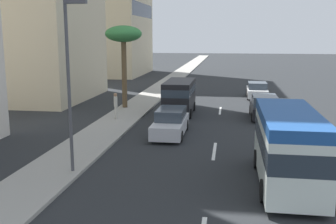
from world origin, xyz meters
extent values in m
plane|color=#26282B|center=(31.50, 0.00, 0.00)|extent=(198.00, 198.00, 0.00)
cube|color=#9E9B93|center=(31.50, 6.91, 0.07)|extent=(162.00, 2.76, 0.15)
cube|color=silver|center=(14.57, 0.00, 0.01)|extent=(3.20, 0.16, 0.01)
cube|color=silver|center=(26.03, 0.00, 0.01)|extent=(3.20, 0.16, 0.01)
cube|color=silver|center=(17.60, 2.76, 0.56)|extent=(4.79, 1.74, 0.77)
cube|color=#38424C|center=(17.84, 2.76, 1.26)|extent=(2.63, 1.60, 0.63)
cylinder|color=black|center=(16.11, 1.96, 0.32)|extent=(0.64, 0.22, 0.64)
cylinder|color=black|center=(16.11, 3.56, 0.32)|extent=(0.64, 0.22, 0.64)
cylinder|color=black|center=(19.08, 1.96, 0.32)|extent=(0.64, 0.22, 0.64)
cylinder|color=black|center=(19.08, 3.56, 0.32)|extent=(0.64, 0.22, 0.64)
cube|color=silver|center=(10.25, -3.04, 1.39)|extent=(6.62, 2.16, 2.31)
cube|color=#1E4C93|center=(10.25, -3.04, 2.77)|extent=(6.62, 2.16, 0.44)
cube|color=#28333D|center=(10.25, -3.04, 1.83)|extent=(6.63, 2.16, 0.77)
cylinder|color=black|center=(12.17, -2.01, 0.42)|extent=(0.84, 0.26, 0.84)
cylinder|color=black|center=(12.17, -4.06, 0.42)|extent=(0.84, 0.26, 0.84)
cylinder|color=black|center=(8.34, -2.01, 0.42)|extent=(0.84, 0.26, 0.84)
cylinder|color=black|center=(8.34, -4.06, 0.42)|extent=(0.84, 0.26, 0.84)
cube|color=white|center=(33.32, -3.30, 0.55)|extent=(4.30, 1.85, 0.75)
cube|color=#38424C|center=(33.10, -3.30, 1.23)|extent=(2.36, 1.70, 0.61)
cylinder|color=black|center=(34.65, -2.45, 0.32)|extent=(0.64, 0.22, 0.64)
cylinder|color=black|center=(34.65, -4.15, 0.32)|extent=(0.64, 0.22, 0.64)
cylinder|color=black|center=(31.99, -2.45, 0.32)|extent=(0.64, 0.22, 0.64)
cylinder|color=black|center=(31.99, -4.15, 0.32)|extent=(0.64, 0.22, 0.64)
cube|color=black|center=(24.15, 3.04, 1.38)|extent=(5.14, 1.99, 2.36)
cube|color=#2D3842|center=(24.15, 3.04, 1.90)|extent=(5.15, 1.99, 0.57)
cylinder|color=black|center=(22.61, 2.10, 0.36)|extent=(0.72, 0.24, 0.72)
cylinder|color=black|center=(22.61, 3.98, 0.36)|extent=(0.72, 0.24, 0.72)
cylinder|color=black|center=(25.70, 2.10, 0.36)|extent=(0.72, 0.24, 0.72)
cylinder|color=black|center=(25.70, 3.98, 0.36)|extent=(0.72, 0.24, 0.72)
cube|color=black|center=(23.78, -3.21, 0.59)|extent=(4.69, 1.85, 0.82)
cube|color=#38424C|center=(23.54, -3.21, 1.33)|extent=(2.58, 1.70, 0.67)
cylinder|color=black|center=(25.23, -2.36, 0.32)|extent=(0.64, 0.22, 0.64)
cylinder|color=black|center=(25.23, -4.06, 0.32)|extent=(0.64, 0.22, 0.64)
cylinder|color=black|center=(22.32, -2.36, 0.32)|extent=(0.64, 0.22, 0.64)
cylinder|color=black|center=(22.32, -4.06, 0.32)|extent=(0.64, 0.22, 0.64)
cylinder|color=beige|center=(20.91, 7.12, 0.59)|extent=(0.14, 0.14, 0.89)
cylinder|color=beige|center=(21.07, 7.12, 0.59)|extent=(0.14, 0.14, 0.89)
cube|color=beige|center=(20.99, 7.12, 1.39)|extent=(0.38, 0.33, 0.70)
sphere|color=#9E7251|center=(20.99, 7.12, 1.86)|extent=(0.24, 0.24, 0.24)
cylinder|color=brown|center=(25.62, 7.70, 2.87)|extent=(0.40, 0.40, 5.45)
ellipsoid|color=#388442|center=(25.62, 7.70, 6.03)|extent=(2.89, 2.89, 1.30)
cylinder|color=#4C4C51|center=(10.11, 5.93, 3.78)|extent=(0.14, 0.14, 7.25)
cube|color=#4C4C51|center=(10.11, 5.48, 7.25)|extent=(0.24, 0.90, 0.20)
cube|color=#2D3847|center=(54.29, 12.36, 9.58)|extent=(13.45, 0.08, 1.99)
camera|label=1|loc=(-5.63, -0.68, 5.91)|focal=42.89mm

